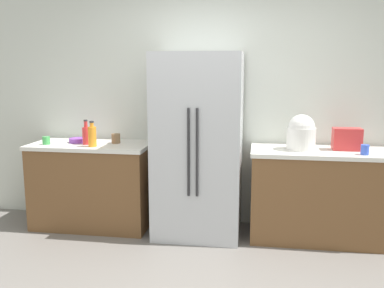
% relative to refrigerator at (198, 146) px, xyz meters
% --- Properties ---
extents(kitchen_back_panel, '(5.29, 0.10, 2.76)m').
position_rel_refrigerator_xyz_m(kitchen_back_panel, '(0.14, 0.42, 0.46)').
color(kitchen_back_panel, silver).
rests_on(kitchen_back_panel, ground_plane).
extents(counter_left, '(1.26, 0.65, 0.91)m').
position_rel_refrigerator_xyz_m(counter_left, '(-1.16, 0.05, -0.47)').
color(counter_left, brown).
rests_on(counter_left, ground_plane).
extents(counter_right, '(1.35, 0.65, 0.91)m').
position_rel_refrigerator_xyz_m(counter_right, '(1.20, 0.05, -0.47)').
color(counter_right, brown).
rests_on(counter_right, ground_plane).
extents(refrigerator, '(0.86, 0.73, 1.84)m').
position_rel_refrigerator_xyz_m(refrigerator, '(0.00, 0.00, 0.00)').
color(refrigerator, '#B7BABF').
rests_on(refrigerator, ground_plane).
extents(toaster, '(0.27, 0.15, 0.22)m').
position_rel_refrigerator_xyz_m(toaster, '(1.45, 0.08, 0.09)').
color(toaster, red).
rests_on(toaster, counter_right).
extents(rice_cooker, '(0.28, 0.28, 0.35)m').
position_rel_refrigerator_xyz_m(rice_cooker, '(1.01, 0.03, 0.15)').
color(rice_cooker, silver).
rests_on(rice_cooker, counter_right).
extents(bottle_a, '(0.08, 0.08, 0.26)m').
position_rel_refrigerator_xyz_m(bottle_a, '(-1.18, -0.02, 0.09)').
color(bottle_a, red).
rests_on(bottle_a, counter_left).
extents(bottle_b, '(0.08, 0.08, 0.26)m').
position_rel_refrigerator_xyz_m(bottle_b, '(-1.07, -0.14, 0.10)').
color(bottle_b, orange).
rests_on(bottle_b, counter_left).
extents(cup_a, '(0.08, 0.08, 0.08)m').
position_rel_refrigerator_xyz_m(cup_a, '(-1.60, -0.09, 0.03)').
color(cup_a, green).
rests_on(cup_a, counter_left).
extents(cup_b, '(0.07, 0.07, 0.09)m').
position_rel_refrigerator_xyz_m(cup_b, '(1.57, -0.14, 0.03)').
color(cup_b, blue).
rests_on(cup_b, counter_right).
extents(cup_c, '(0.09, 0.09, 0.10)m').
position_rel_refrigerator_xyz_m(cup_c, '(-0.90, 0.10, 0.04)').
color(cup_c, brown).
rests_on(cup_c, counter_left).
extents(bowl_a, '(0.18, 0.18, 0.05)m').
position_rel_refrigerator_xyz_m(bowl_a, '(-1.32, 0.07, 0.01)').
color(bowl_a, purple).
rests_on(bowl_a, counter_left).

